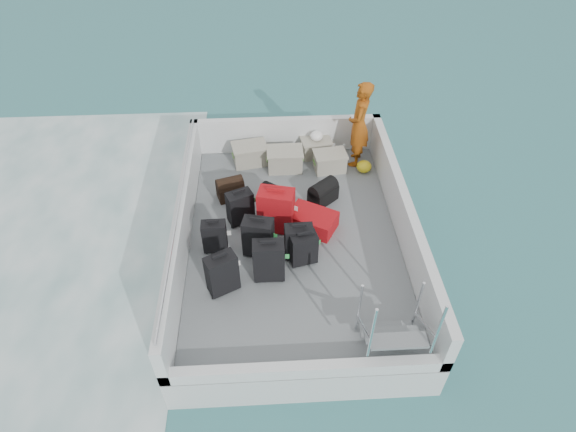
# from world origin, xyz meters

# --- Properties ---
(ground) EXTENTS (160.00, 160.00, 0.00)m
(ground) POSITION_xyz_m (0.00, 0.00, 0.00)
(ground) COLOR #1C5E62
(ground) RESTS_ON ground
(wake_foam) EXTENTS (10.00, 10.00, 0.00)m
(wake_foam) POSITION_xyz_m (-4.80, 0.00, 0.00)
(wake_foam) COLOR white
(wake_foam) RESTS_ON ground
(ferry_hull) EXTENTS (3.60, 5.00, 0.60)m
(ferry_hull) POSITION_xyz_m (0.00, 0.00, 0.30)
(ferry_hull) COLOR silver
(ferry_hull) RESTS_ON ground
(deck) EXTENTS (3.30, 4.70, 0.02)m
(deck) POSITION_xyz_m (0.00, 0.00, 0.61)
(deck) COLOR slate
(deck) RESTS_ON ferry_hull
(deck_fittings) EXTENTS (3.60, 5.00, 0.90)m
(deck_fittings) POSITION_xyz_m (0.35, -0.32, 0.99)
(deck_fittings) COLOR silver
(deck_fittings) RESTS_ON deck
(suitcase_0) EXTENTS (0.49, 0.41, 0.67)m
(suitcase_0) POSITION_xyz_m (-1.07, -1.04, 0.95)
(suitcase_0) COLOR black
(suitcase_0) RESTS_ON deck
(suitcase_1) EXTENTS (0.37, 0.22, 0.56)m
(suitcase_1) POSITION_xyz_m (-1.23, -0.24, 0.90)
(suitcase_1) COLOR black
(suitcase_1) RESTS_ON deck
(suitcase_2) EXTENTS (0.47, 0.39, 0.59)m
(suitcase_2) POSITION_xyz_m (-0.85, 0.39, 0.92)
(suitcase_2) COLOR black
(suitcase_2) RESTS_ON deck
(suitcase_3) EXTENTS (0.45, 0.26, 0.69)m
(suitcase_3) POSITION_xyz_m (-0.42, -0.84, 0.96)
(suitcase_3) COLOR black
(suitcase_3) RESTS_ON deck
(suitcase_4) EXTENTS (0.50, 0.36, 0.67)m
(suitcase_4) POSITION_xyz_m (-0.56, -0.34, 0.95)
(suitcase_4) COLOR black
(suitcase_4) RESTS_ON deck
(suitcase_5) EXTENTS (0.62, 0.46, 0.76)m
(suitcase_5) POSITION_xyz_m (-0.27, 0.20, 1.00)
(suitcase_5) COLOR #A50C18
(suitcase_5) RESTS_ON deck
(suitcase_6) EXTENTS (0.44, 0.32, 0.55)m
(suitcase_6) POSITION_xyz_m (0.10, -0.56, 0.90)
(suitcase_6) COLOR black
(suitcase_6) RESTS_ON deck
(suitcase_7) EXTENTS (0.43, 0.26, 0.60)m
(suitcase_7) POSITION_xyz_m (0.04, -0.44, 0.92)
(suitcase_7) COLOR black
(suitcase_7) RESTS_ON deck
(suitcase_8) EXTENTS (0.89, 0.80, 0.29)m
(suitcase_8) POSITION_xyz_m (0.31, 0.18, 0.77)
(suitcase_8) COLOR #A50C18
(suitcase_8) RESTS_ON deck
(duffel_0) EXTENTS (0.52, 0.42, 0.32)m
(duffel_0) POSITION_xyz_m (-1.04, 1.02, 0.78)
(duffel_0) COLOR black
(duffel_0) RESTS_ON deck
(duffel_1) EXTENTS (0.51, 0.49, 0.32)m
(duffel_1) POSITION_xyz_m (-0.30, 0.77, 0.78)
(duffel_1) COLOR black
(duffel_1) RESTS_ON deck
(duffel_2) EXTENTS (0.56, 0.54, 0.32)m
(duffel_2) POSITION_xyz_m (0.56, 0.83, 0.78)
(duffel_2) COLOR black
(duffel_2) RESTS_ON deck
(crate_0) EXTENTS (0.67, 0.52, 0.36)m
(crate_0) POSITION_xyz_m (-0.70, 2.02, 0.80)
(crate_0) COLOR #A2A08D
(crate_0) RESTS_ON deck
(crate_1) EXTENTS (0.63, 0.43, 0.38)m
(crate_1) POSITION_xyz_m (-0.05, 1.80, 0.81)
(crate_1) COLOR #A2A08D
(crate_1) RESTS_ON deck
(crate_2) EXTENTS (0.58, 0.44, 0.32)m
(crate_2) POSITION_xyz_m (0.57, 2.20, 0.78)
(crate_2) COLOR #A2A08D
(crate_2) RESTS_ON deck
(crate_3) EXTENTS (0.60, 0.45, 0.34)m
(crate_3) POSITION_xyz_m (0.78, 1.73, 0.79)
(crate_3) COLOR #A2A08D
(crate_3) RESTS_ON deck
(yellow_bag) EXTENTS (0.28, 0.26, 0.22)m
(yellow_bag) POSITION_xyz_m (1.41, 1.63, 0.73)
(yellow_bag) COLOR gold
(yellow_bag) RESTS_ON deck
(white_bag) EXTENTS (0.24, 0.24, 0.18)m
(white_bag) POSITION_xyz_m (0.57, 2.20, 1.03)
(white_bag) COLOR white
(white_bag) RESTS_ON crate_2
(passenger) EXTENTS (0.55, 0.69, 1.64)m
(passenger) POSITION_xyz_m (1.30, 1.95, 1.44)
(passenger) COLOR #D26113
(passenger) RESTS_ON deck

